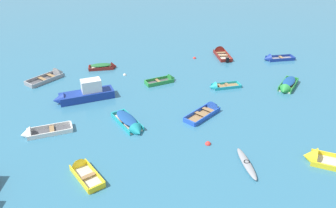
{
  "coord_description": "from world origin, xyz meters",
  "views": [
    {
      "loc": [
        -5.2,
        -8.21,
        15.56
      ],
      "look_at": [
        0.0,
        19.57,
        0.15
      ],
      "focal_mm": 35.93,
      "sensor_mm": 36.0,
      "label": 1
    }
  ],
  "objects": [
    {
      "name": "rowboat_grey_foreground_center",
      "position": [
        -11.47,
        28.54,
        0.2
      ],
      "size": [
        4.37,
        4.12,
        1.48
      ],
      "color": "#4C4C51",
      "rests_on": "ground_plane"
    },
    {
      "name": "rowboat_turquoise_outer_left",
      "position": [
        5.89,
        22.36,
        0.15
      ],
      "size": [
        3.46,
        1.39,
        1.1
      ],
      "color": "#99754C",
      "rests_on": "ground_plane"
    },
    {
      "name": "rowboat_turquoise_back_row_center",
      "position": [
        -3.86,
        16.35,
        0.32
      ],
      "size": [
        2.81,
        4.44,
        1.25
      ],
      "color": "beige",
      "rests_on": "ground_plane"
    },
    {
      "name": "rowboat_blue_outer_right",
      "position": [
        3.6,
        17.72,
        0.19
      ],
      "size": [
        4.22,
        3.64,
        1.26
      ],
      "color": "#99754C",
      "rests_on": "ground_plane"
    },
    {
      "name": "kayak_grey_back_row_right",
      "position": [
        3.93,
        9.68,
        0.17
      ],
      "size": [
        0.71,
        3.7,
        0.35
      ],
      "color": "gray",
      "rests_on": "ground_plane"
    },
    {
      "name": "rowboat_green_midfield_left",
      "position": [
        0.87,
        25.01,
        0.18
      ],
      "size": [
        3.64,
        2.04,
        1.12
      ],
      "color": "#4C4C51",
      "rests_on": "ground_plane"
    },
    {
      "name": "rowboat_white_center",
      "position": [
        -11.69,
        16.58,
        0.18
      ],
      "size": [
        4.26,
        1.98,
        1.25
      ],
      "color": "#4C4C51",
      "rests_on": "ground_plane"
    },
    {
      "name": "motor_launch_deep_blue_near_camera",
      "position": [
        -7.99,
        22.26,
        0.65
      ],
      "size": [
        6.05,
        2.6,
        2.25
      ],
      "color": "navy",
      "rests_on": "ground_plane"
    },
    {
      "name": "rowboat_green_cluster_outer",
      "position": [
        12.99,
        20.84,
        0.37
      ],
      "size": [
        3.56,
        3.77,
        1.21
      ],
      "color": "beige",
      "rests_on": "ground_plane"
    },
    {
      "name": "rowboat_deep_blue_midfield_right",
      "position": [
        15.24,
        28.91,
        0.18
      ],
      "size": [
        3.99,
        1.38,
        1.22
      ],
      "color": "gray",
      "rests_on": "ground_plane"
    },
    {
      "name": "rowboat_maroon_far_back",
      "position": [
        9.46,
        32.31,
        0.2
      ],
      "size": [
        1.71,
        4.63,
        1.4
      ],
      "color": "beige",
      "rests_on": "ground_plane"
    },
    {
      "name": "mooring_buoy_near_foreground",
      "position": [
        1.95,
        12.7,
        0.0
      ],
      "size": [
        0.47,
        0.47,
        0.47
      ],
      "primitive_type": "sphere",
      "color": "red",
      "rests_on": "ground_plane"
    },
    {
      "name": "rowboat_maroon_distant_center",
      "position": [
        -5.61,
        29.99,
        0.28
      ],
      "size": [
        3.34,
        1.29,
        1.12
      ],
      "color": "beige",
      "rests_on": "ground_plane"
    },
    {
      "name": "rowboat_yellow_near_right",
      "position": [
        9.43,
        9.08,
        0.19
      ],
      "size": [
        4.69,
        3.78,
        1.52
      ],
      "color": "beige",
      "rests_on": "ground_plane"
    },
    {
      "name": "rowboat_yellow_cluster_inner",
      "position": [
        -7.78,
        11.19,
        0.19
      ],
      "size": [
        2.63,
        3.7,
        1.14
      ],
      "color": "beige",
      "rests_on": "ground_plane"
    },
    {
      "name": "mooring_buoy_far_field",
      "position": [
        -3.57,
        27.57,
        0.0
      ],
      "size": [
        0.39,
        0.39,
        0.39
      ],
      "primitive_type": "sphere",
      "color": "silver",
      "rests_on": "ground_plane"
    },
    {
      "name": "mooring_buoy_midfield",
      "position": [
        5.66,
        31.3,
        0.0
      ],
      "size": [
        0.43,
        0.43,
        0.43
      ],
      "primitive_type": "sphere",
      "color": "red",
      "rests_on": "ground_plane"
    }
  ]
}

